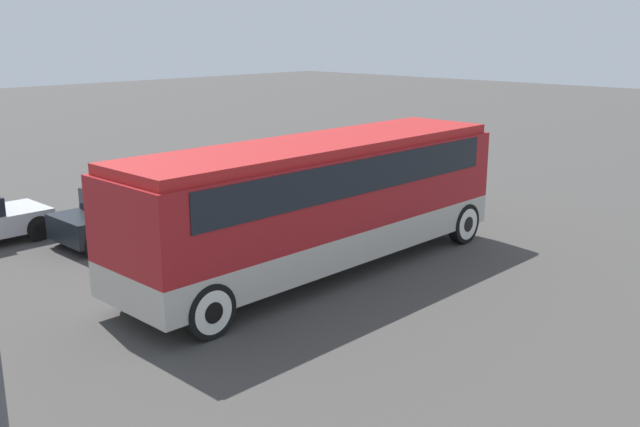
{
  "coord_description": "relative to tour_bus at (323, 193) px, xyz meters",
  "views": [
    {
      "loc": [
        -11.5,
        -11.08,
        5.52
      ],
      "look_at": [
        0.0,
        0.0,
        1.4
      ],
      "focal_mm": 40.0,
      "sensor_mm": 36.0,
      "label": 1
    }
  ],
  "objects": [
    {
      "name": "ground_plane",
      "position": [
        -0.1,
        -0.0,
        -1.87
      ],
      "size": [
        120.0,
        120.0,
        0.0
      ],
      "primitive_type": "plane",
      "color": "#423F3D"
    },
    {
      "name": "parked_car_near",
      "position": [
        -1.41,
        5.59,
        -1.16
      ],
      "size": [
        4.65,
        1.84,
        1.45
      ],
      "color": "black",
      "rests_on": "ground_plane"
    },
    {
      "name": "tour_bus",
      "position": [
        0.0,
        0.0,
        0.0
      ],
      "size": [
        10.35,
        2.65,
        3.1
      ],
      "color": "#B7B2A8",
      "rests_on": "ground_plane"
    }
  ]
}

